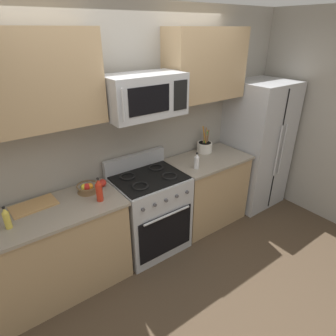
# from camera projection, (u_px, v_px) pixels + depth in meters

# --- Properties ---
(ground_plane) EXTENTS (16.00, 16.00, 0.00)m
(ground_plane) POSITION_uv_depth(u_px,v_px,m) (187.00, 281.00, 2.97)
(ground_plane) COLOR #473828
(wall_back) EXTENTS (8.00, 0.10, 2.60)m
(wall_back) POSITION_uv_depth(u_px,v_px,m) (129.00, 134.00, 3.16)
(wall_back) COLOR #9E998E
(wall_back) RESTS_ON ground
(counter_left) EXTENTS (1.29, 0.62, 0.91)m
(counter_left) POSITION_uv_depth(u_px,v_px,m) (58.00, 251.00, 2.71)
(counter_left) COLOR tan
(counter_left) RESTS_ON ground
(range_oven) EXTENTS (0.76, 0.66, 1.09)m
(range_oven) POSITION_uv_depth(u_px,v_px,m) (150.00, 212.00, 3.25)
(range_oven) COLOR #B2B5BA
(range_oven) RESTS_ON ground
(counter_right) EXTENTS (0.99, 0.62, 0.91)m
(counter_right) POSITION_uv_depth(u_px,v_px,m) (207.00, 190.00, 3.73)
(counter_right) COLOR tan
(counter_right) RESTS_ON ground
(refrigerator) EXTENTS (0.76, 0.73, 1.75)m
(refrigerator) POSITION_uv_depth(u_px,v_px,m) (256.00, 145.00, 4.01)
(refrigerator) COLOR #B2B5BA
(refrigerator) RESTS_ON ground
(wall_right) EXTENTS (0.10, 8.00, 2.60)m
(wall_right) POSITION_uv_depth(u_px,v_px,m) (329.00, 121.00, 3.60)
(wall_right) COLOR #9E998E
(wall_right) RESTS_ON ground
(microwave) EXTENTS (0.77, 0.44, 0.40)m
(microwave) POSITION_uv_depth(u_px,v_px,m) (144.00, 95.00, 2.70)
(microwave) COLOR #B2B5BA
(upper_cabinets_left) EXTENTS (1.28, 0.34, 0.76)m
(upper_cabinets_left) POSITION_uv_depth(u_px,v_px,m) (16.00, 82.00, 2.15)
(upper_cabinets_left) COLOR tan
(upper_cabinets_right) EXTENTS (0.98, 0.34, 0.76)m
(upper_cabinets_right) POSITION_uv_depth(u_px,v_px,m) (206.00, 65.00, 3.18)
(upper_cabinets_right) COLOR tan
(utensil_crock) EXTENTS (0.19, 0.19, 0.34)m
(utensil_crock) POSITION_uv_depth(u_px,v_px,m) (205.00, 147.00, 3.68)
(utensil_crock) COLOR white
(utensil_crock) RESTS_ON counter_right
(fruit_basket) EXTENTS (0.21, 0.21, 0.10)m
(fruit_basket) POSITION_uv_depth(u_px,v_px,m) (88.00, 188.00, 2.79)
(fruit_basket) COLOR brown
(fruit_basket) RESTS_ON counter_left
(apple_loose) EXTENTS (0.08, 0.08, 0.08)m
(apple_loose) POSITION_uv_depth(u_px,v_px,m) (103.00, 183.00, 2.88)
(apple_loose) COLOR red
(apple_loose) RESTS_ON counter_left
(cutting_board) EXTENTS (0.40, 0.25, 0.02)m
(cutting_board) POSITION_uv_depth(u_px,v_px,m) (34.00, 206.00, 2.57)
(cutting_board) COLOR tan
(cutting_board) RESTS_ON counter_left
(bottle_hot_sauce) EXTENTS (0.06, 0.06, 0.24)m
(bottle_hot_sauce) POSITION_uv_depth(u_px,v_px,m) (99.00, 190.00, 2.62)
(bottle_hot_sauce) COLOR red
(bottle_hot_sauce) RESTS_ON counter_left
(bottle_vinegar) EXTENTS (0.06, 0.06, 0.19)m
(bottle_vinegar) POSITION_uv_depth(u_px,v_px,m) (197.00, 161.00, 3.24)
(bottle_vinegar) COLOR silver
(bottle_vinegar) RESTS_ON counter_right
(bottle_oil) EXTENTS (0.05, 0.05, 0.20)m
(bottle_oil) POSITION_uv_depth(u_px,v_px,m) (7.00, 218.00, 2.26)
(bottle_oil) COLOR gold
(bottle_oil) RESTS_ON counter_left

